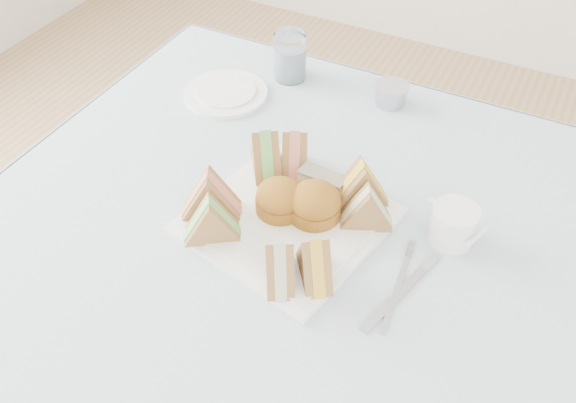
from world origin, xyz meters
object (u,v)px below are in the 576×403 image
at_px(water_glass, 290,56).
at_px(creamer_jug, 453,225).
at_px(table, 278,345).
at_px(serving_plate, 288,220).

relative_size(water_glass, creamer_jug, 1.39).
distance_m(table, water_glass, 0.62).
bearing_deg(serving_plate, water_glass, 128.15).
height_order(table, creamer_jug, creamer_jug).
height_order(water_glass, creamer_jug, water_glass).
height_order(serving_plate, water_glass, water_glass).
xyz_separation_m(water_glass, creamer_jug, (0.45, -0.31, -0.02)).
relative_size(table, serving_plate, 3.07).
distance_m(water_glass, creamer_jug, 0.55).
height_order(table, serving_plate, serving_plate).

